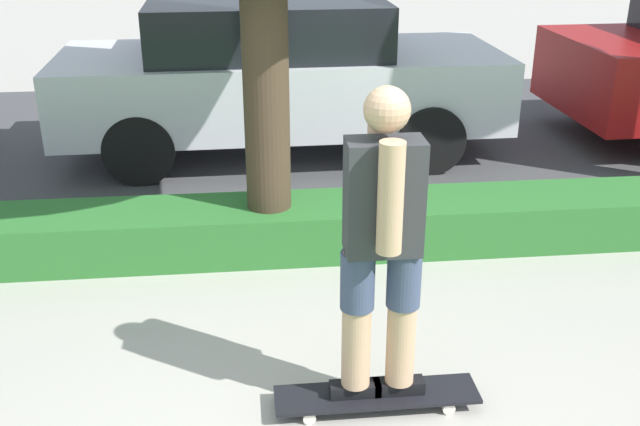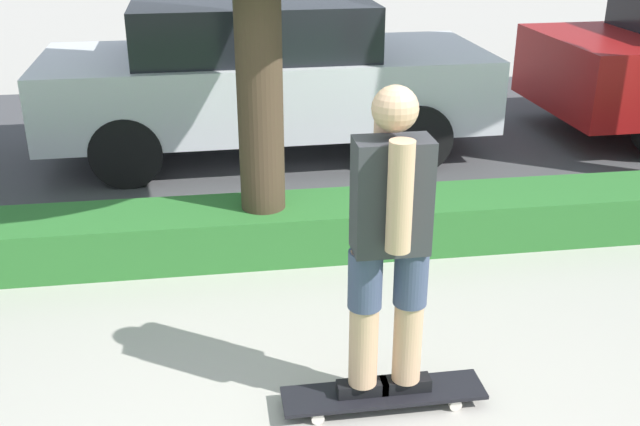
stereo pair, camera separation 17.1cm
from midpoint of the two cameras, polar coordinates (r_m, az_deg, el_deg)
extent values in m
plane|color=#ADA89E|center=(4.18, -1.78, -12.55)|extent=(60.00, 60.00, 0.00)
cube|color=#474749|center=(7.96, -5.46, 5.36)|extent=(18.38, 5.00, 0.01)
cube|color=#2D702D|center=(5.47, -3.83, -1.19)|extent=(18.38, 0.60, 0.36)
cube|color=black|center=(3.96, 3.59, -13.54)|extent=(1.05, 0.24, 0.02)
cylinder|color=silver|center=(4.00, 9.01, -14.20)|extent=(0.07, 0.04, 0.07)
cylinder|color=silver|center=(4.13, 8.27, -12.72)|extent=(0.07, 0.04, 0.07)
cylinder|color=silver|center=(3.87, -1.50, -15.33)|extent=(0.07, 0.04, 0.07)
cylinder|color=silver|center=(4.01, -1.83, -13.74)|extent=(0.07, 0.04, 0.07)
cube|color=black|center=(3.92, 1.95, -13.18)|extent=(0.26, 0.09, 0.07)
cylinder|color=tan|center=(3.69, 2.04, -8.12)|extent=(0.14, 0.14, 0.74)
cylinder|color=#3D4766|center=(3.58, 2.09, -5.09)|extent=(0.17, 0.17, 0.30)
cube|color=black|center=(3.96, 5.24, -12.85)|extent=(0.26, 0.09, 0.07)
cylinder|color=tan|center=(3.73, 5.47, -7.82)|extent=(0.14, 0.14, 0.74)
cylinder|color=#3D4766|center=(3.62, 5.60, -4.82)|extent=(0.17, 0.17, 0.30)
cube|color=#333338|center=(3.42, 4.05, 1.27)|extent=(0.35, 0.19, 0.55)
cylinder|color=tan|center=(3.27, 4.62, 1.20)|extent=(0.12, 0.12, 0.51)
cylinder|color=tan|center=(3.53, 3.56, 2.99)|extent=(0.12, 0.12, 0.51)
sphere|color=tan|center=(3.29, 4.25, 7.91)|extent=(0.21, 0.21, 0.21)
cylinder|color=#423323|center=(5.11, -5.61, 9.93)|extent=(0.31, 0.31, 2.55)
cube|color=silver|center=(7.51, -4.70, 9.55)|extent=(4.31, 1.78, 0.69)
cube|color=black|center=(7.38, -5.88, 13.97)|extent=(2.25, 1.54, 0.50)
cylinder|color=black|center=(7.07, 6.72, 5.68)|extent=(0.64, 0.20, 0.64)
cylinder|color=black|center=(8.53, 4.01, 8.87)|extent=(0.64, 0.20, 0.64)
cylinder|color=black|center=(6.89, -15.24, 4.52)|extent=(0.64, 0.20, 0.64)
cylinder|color=black|center=(8.38, -14.21, 7.95)|extent=(0.64, 0.20, 0.64)
cylinder|color=black|center=(9.45, 19.10, 9.05)|extent=(0.63, 0.22, 0.63)
camera|label=1|loc=(0.09, 88.87, 0.49)|focal=42.00mm
camera|label=2|loc=(0.09, -91.13, -0.49)|focal=42.00mm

